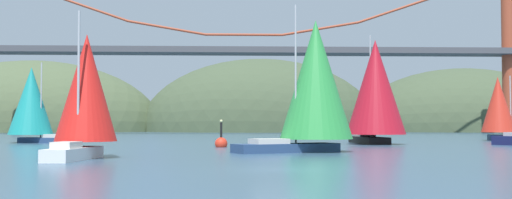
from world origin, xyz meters
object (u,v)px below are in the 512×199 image
sailboat_teal_sail (32,102)px  sailboat_green_sail (314,82)px  sailboat_scarlet_sail (500,107)px  channel_buoy (221,143)px  sailboat_red_spinnaker (86,92)px  sailboat_crimson_sail (375,89)px

sailboat_teal_sail → sailboat_green_sail: 35.36m
sailboat_teal_sail → sailboat_scarlet_sail: bearing=6.8°
sailboat_scarlet_sail → sailboat_green_sail: size_ratio=0.74×
sailboat_teal_sail → sailboat_green_sail: size_ratio=0.81×
channel_buoy → sailboat_red_spinnaker: bearing=-114.6°
sailboat_green_sail → channel_buoy: size_ratio=4.03×
sailboat_teal_sail → sailboat_red_spinnaker: bearing=-66.5°
sailboat_teal_sail → sailboat_red_spinnaker: (13.00, -29.92, -0.44)m
sailboat_teal_sail → sailboat_crimson_sail: size_ratio=0.77×
sailboat_scarlet_sail → sailboat_crimson_sail: (-18.23, -12.62, 1.43)m
sailboat_red_spinnaker → sailboat_scarlet_sail: bearing=41.5°
sailboat_scarlet_sail → sailboat_red_spinnaker: size_ratio=0.92×
sailboat_red_spinnaker → sailboat_crimson_sail: sailboat_crimson_sail is taller
sailboat_teal_sail → sailboat_red_spinnaker: 32.62m
sailboat_green_sail → sailboat_crimson_sail: bearing=62.6°
sailboat_scarlet_sail → sailboat_red_spinnaker: sailboat_red_spinnaker is taller
sailboat_red_spinnaker → channel_buoy: bearing=65.4°
sailboat_scarlet_sail → sailboat_green_sail: sailboat_green_sail is taller
sailboat_scarlet_sail → sailboat_teal_sail: size_ratio=0.91×
sailboat_scarlet_sail → sailboat_crimson_sail: bearing=-145.3°
sailboat_teal_sail → sailboat_crimson_sail: sailboat_crimson_sail is taller
sailboat_crimson_sail → sailboat_scarlet_sail: bearing=34.7°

